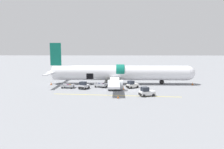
{
  "coord_description": "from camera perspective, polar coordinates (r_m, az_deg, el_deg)",
  "views": [
    {
      "loc": [
        -2.26,
        -43.92,
        8.92
      ],
      "look_at": [
        -3.46,
        5.3,
        2.69
      ],
      "focal_mm": 32.0,
      "sensor_mm": 36.0,
      "label": 1
    }
  ],
  "objects": [
    {
      "name": "baggage_tug_lead",
      "position": [
        38.89,
        9.85,
        -5.01
      ],
      "size": [
        3.28,
        2.41,
        1.8
      ],
      "color": "white",
      "rests_on": "ground_plane"
    },
    {
      "name": "safety_cone_tail",
      "position": [
        52.8,
        -17.0,
        -2.49
      ],
      "size": [
        0.54,
        0.54,
        0.66
      ],
      "color": "black",
      "rests_on": "ground_plane"
    },
    {
      "name": "ground_crew_loader_b",
      "position": [
        49.01,
        0.59,
        -2.27
      ],
      "size": [
        0.51,
        0.51,
        1.61
      ],
      "color": "#2D2D33",
      "rests_on": "ground_plane"
    },
    {
      "name": "baggage_tug_mid",
      "position": [
        46.46,
        5.75,
        -2.99
      ],
      "size": [
        3.1,
        2.69,
        1.72
      ],
      "color": "silver",
      "rests_on": "ground_plane"
    },
    {
      "name": "safety_cone_engine_left",
      "position": [
        36.78,
        1.75,
        -6.39
      ],
      "size": [
        0.48,
        0.48,
        0.58
      ],
      "color": "black",
      "rests_on": "ground_plane"
    },
    {
      "name": "ground_crew_loader_a",
      "position": [
        48.1,
        2.07,
        -2.35
      ],
      "size": [
        0.5,
        0.62,
        1.78
      ],
      "color": "#2D2D33",
      "rests_on": "ground_plane"
    },
    {
      "name": "ground_crew_driver",
      "position": [
        48.57,
        -0.45,
        -2.34
      ],
      "size": [
        0.52,
        0.52,
        1.64
      ],
      "color": "#2D2D33",
      "rests_on": "ground_plane"
    },
    {
      "name": "baggage_cart_queued",
      "position": [
        47.5,
        -12.4,
        -3.24
      ],
      "size": [
        4.03,
        2.34,
        0.87
      ],
      "color": "#B7BABF",
      "rests_on": "ground_plane"
    },
    {
      "name": "baggage_cart_loading",
      "position": [
        47.23,
        -3.06,
        -3.09
      ],
      "size": [
        3.82,
        2.76,
        1.09
      ],
      "color": "#B7BABF",
      "rests_on": "ground_plane"
    },
    {
      "name": "apron_marking_line",
      "position": [
        39.05,
        1.1,
        -5.99
      ],
      "size": [
        24.83,
        2.38,
        0.01
      ],
      "color": "yellow",
      "rests_on": "ground_plane"
    },
    {
      "name": "airplane",
      "position": [
        51.34,
        1.86,
        0.37
      ],
      "size": [
        38.47,
        30.45,
        10.55
      ],
      "color": "silver",
      "rests_on": "ground_plane"
    },
    {
      "name": "safety_cone_nose",
      "position": [
        54.08,
        22.01,
        -2.46
      ],
      "size": [
        0.62,
        0.62,
        0.71
      ],
      "color": "black",
      "rests_on": "ground_plane"
    },
    {
      "name": "ground_plane",
      "position": [
        44.87,
        4.27,
        -4.28
      ],
      "size": [
        500.0,
        500.0,
        0.0
      ],
      "primitive_type": "plane",
      "color": "gray"
    },
    {
      "name": "baggage_tug_rear",
      "position": [
        45.7,
        -8.08,
        -3.21
      ],
      "size": [
        2.55,
        2.86,
        1.7
      ],
      "color": "silver",
      "rests_on": "ground_plane"
    },
    {
      "name": "safety_cone_wingtip",
      "position": [
        44.58,
        3.23,
        -3.88
      ],
      "size": [
        0.6,
        0.6,
        0.76
      ],
      "color": "black",
      "rests_on": "ground_plane"
    }
  ]
}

